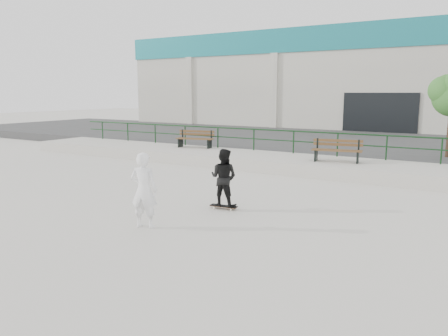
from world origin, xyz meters
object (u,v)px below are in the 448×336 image
Objects in this scene: standing_skater at (224,177)px; bench_left at (195,139)px; seated_skater at (144,190)px; bench_right at (337,151)px; skateboard at (224,206)px.

bench_left is at bearing -55.27° from standing_skater.
bench_right is at bearing -117.04° from seated_skater.
standing_skater reaches higher than skateboard.
seated_skater is at bearing -114.28° from skateboard.
seated_skater is (-0.75, -2.43, 0.84)m from skateboard.
skateboard is 0.82m from standing_skater.
bench_right is 2.50× the size of skateboard.
bench_left is at bearing 163.24° from bench_right.
standing_skater is at bearing -122.84° from seated_skater.
standing_skater is (0.00, 0.00, 0.82)m from skateboard.
skateboard is 0.50× the size of standing_skater.
standing_skater reaches higher than bench_left.
skateboard is 2.68m from seated_skater.
bench_right reaches higher than skateboard.
seated_skater reaches higher than skateboard.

